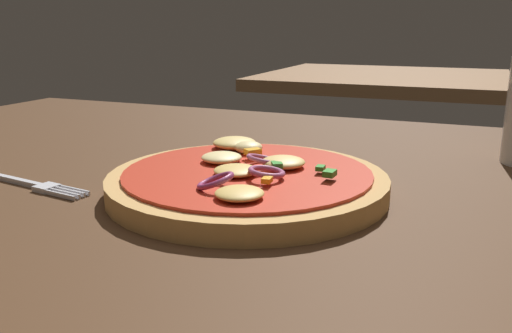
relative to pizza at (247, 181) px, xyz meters
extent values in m
cube|color=#4C301C|center=(0.03, -0.03, -0.03)|extent=(1.31, 0.92, 0.03)
cylinder|color=tan|center=(0.00, 0.00, 0.00)|extent=(0.25, 0.25, 0.02)
cylinder|color=red|center=(0.00, 0.00, 0.01)|extent=(0.22, 0.22, 0.00)
ellipsoid|color=#E5BC60|center=(0.00, -0.02, 0.01)|extent=(0.04, 0.04, 0.01)
ellipsoid|color=#F4DB8E|center=(-0.03, 0.06, 0.02)|extent=(0.03, 0.03, 0.01)
ellipsoid|color=#F4DB8E|center=(-0.03, 0.02, 0.01)|extent=(0.04, 0.04, 0.01)
ellipsoid|color=#EFCC72|center=(0.03, 0.02, 0.01)|extent=(0.04, 0.04, 0.01)
ellipsoid|color=#E5BC60|center=(0.03, -0.08, 0.01)|extent=(0.04, 0.04, 0.01)
ellipsoid|color=#EFCC72|center=(-0.05, 0.08, 0.02)|extent=(0.05, 0.05, 0.01)
torus|color=#B25984|center=(0.01, 0.02, 0.02)|extent=(0.05, 0.05, 0.01)
torus|color=#B25984|center=(0.03, -0.02, 0.02)|extent=(0.04, 0.04, 0.01)
torus|color=#93386B|center=(0.00, -0.06, 0.02)|extent=(0.04, 0.04, 0.02)
cube|color=#2D8C28|center=(-0.04, 0.07, 0.02)|extent=(0.01, 0.01, 0.00)
cube|color=#2D8C28|center=(0.03, 0.01, 0.02)|extent=(0.01, 0.02, 0.01)
cube|color=#2D8C28|center=(0.06, 0.01, 0.01)|extent=(0.01, 0.01, 0.00)
cube|color=orange|center=(-0.01, 0.04, 0.02)|extent=(0.02, 0.02, 0.01)
cube|color=orange|center=(0.03, -0.04, 0.01)|extent=(0.01, 0.01, 0.00)
cube|color=#2D8C28|center=(0.08, 0.00, 0.02)|extent=(0.01, 0.01, 0.01)
cube|color=silver|center=(-0.24, -0.06, -0.01)|extent=(0.11, 0.02, 0.01)
cube|color=silver|center=(-0.17, -0.06, -0.01)|extent=(0.02, 0.02, 0.01)
cube|color=silver|center=(-0.15, -0.08, -0.01)|extent=(0.04, 0.01, 0.00)
cube|color=silver|center=(-0.15, -0.07, -0.01)|extent=(0.04, 0.01, 0.00)
cube|color=silver|center=(-0.14, -0.07, -0.01)|extent=(0.04, 0.01, 0.00)
cube|color=silver|center=(-0.14, -0.06, -0.01)|extent=(0.04, 0.01, 0.00)
cube|color=brown|center=(-0.08, 1.23, -0.03)|extent=(0.70, 0.63, 0.03)
camera|label=1|loc=(0.19, -0.43, 0.14)|focal=37.83mm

